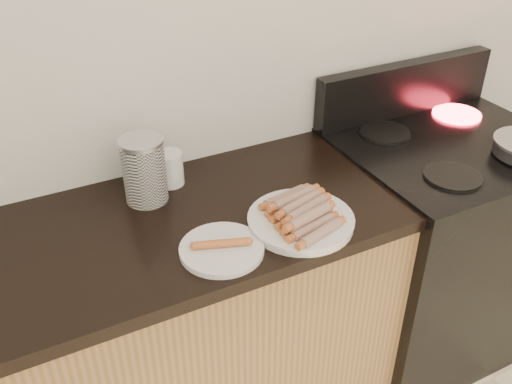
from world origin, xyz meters
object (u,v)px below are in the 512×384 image
canister (144,170)px  side_plate (222,249)px  mug (170,169)px  stove (433,247)px  main_plate (301,222)px

canister → side_plate: bearing=-73.9°
mug → stove: bearing=-12.8°
side_plate → mug: bearing=90.3°
stove → main_plate: (-0.71, -0.16, 0.45)m
side_plate → canister: canister is taller
side_plate → canister: 0.35m
stove → main_plate: size_ratio=3.10×
main_plate → side_plate: main_plate is taller
main_plate → canister: canister is taller
side_plate → canister: (-0.09, 0.33, 0.09)m
stove → main_plate: 0.86m
canister → main_plate: bearing=-43.1°
main_plate → mug: size_ratio=2.78×
canister → mug: (0.09, 0.05, -0.05)m
stove → side_plate: 1.07m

